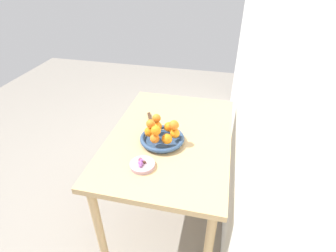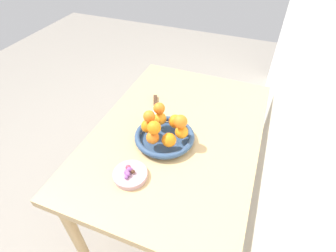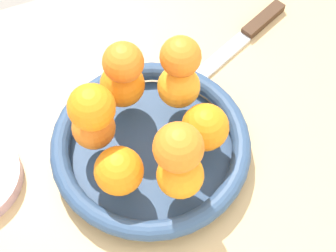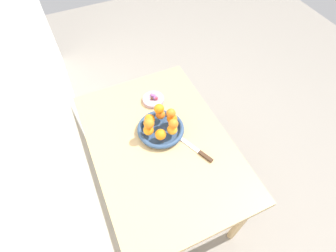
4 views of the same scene
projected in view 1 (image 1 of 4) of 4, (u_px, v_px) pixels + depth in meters
ground_plane at (170, 211)px, 2.08m from camera, size 6.00×6.00×0.00m
wall_back at (257, 64)px, 1.30m from camera, size 4.00×0.05×2.50m
dining_table at (170, 146)px, 1.72m from camera, size 1.10×0.76×0.74m
fruit_bowl at (162, 139)px, 1.60m from camera, size 0.27×0.27×0.04m
candy_dish at (142, 165)px, 1.42m from camera, size 0.14×0.14×0.02m
orange_0 at (149, 132)px, 1.58m from camera, size 0.06×0.06×0.06m
orange_1 at (155, 139)px, 1.52m from camera, size 0.06×0.06×0.06m
orange_2 at (167, 139)px, 1.52m from camera, size 0.06×0.06×0.06m
orange_3 at (175, 133)px, 1.56m from camera, size 0.06×0.06×0.06m
orange_4 at (169, 127)px, 1.62m from camera, size 0.06×0.06×0.06m
orange_5 at (157, 126)px, 1.63m from camera, size 0.06×0.06×0.06m
orange_6 at (151, 124)px, 1.55m from camera, size 0.05×0.05×0.05m
orange_7 at (174, 125)px, 1.53m from camera, size 0.06×0.06×0.06m
orange_8 at (157, 118)px, 1.60m from camera, size 0.05×0.05×0.05m
orange_9 at (156, 130)px, 1.49m from camera, size 0.06×0.06×0.06m
candy_ball_0 at (140, 166)px, 1.39m from camera, size 0.01×0.01×0.01m
candy_ball_1 at (142, 161)px, 1.42m from camera, size 0.02×0.02×0.02m
candy_ball_2 at (140, 160)px, 1.42m from camera, size 0.02×0.02×0.02m
candy_ball_3 at (141, 164)px, 1.40m from camera, size 0.02×0.02×0.02m
candy_ball_4 at (144, 162)px, 1.41m from camera, size 0.02×0.02×0.02m
candy_ball_5 at (141, 161)px, 1.42m from camera, size 0.02×0.02×0.02m
candy_ball_6 at (140, 163)px, 1.40m from camera, size 0.02×0.02×0.02m
candy_ball_7 at (141, 164)px, 1.40m from camera, size 0.02×0.02×0.02m
knife at (151, 121)px, 1.79m from camera, size 0.25×0.12×0.01m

